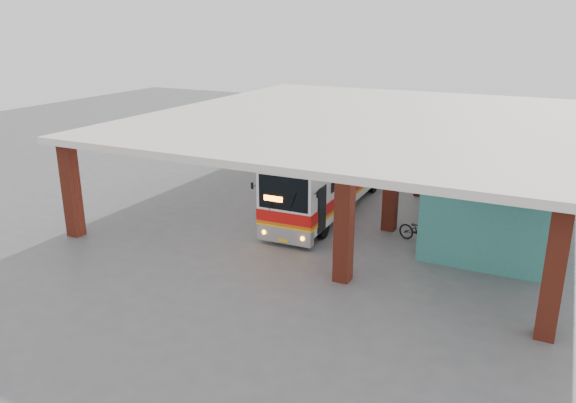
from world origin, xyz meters
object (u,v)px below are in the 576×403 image
(motorcycle, at_px, (421,231))
(pedestrian, at_px, (341,250))
(coach_bus, at_px, (333,175))
(red_chair, at_px, (441,208))

(motorcycle, height_order, pedestrian, pedestrian)
(coach_bus, xyz_separation_m, pedestrian, (3.24, -7.20, -0.81))
(coach_bus, bearing_deg, red_chair, 10.62)
(motorcycle, distance_m, red_chair, 3.96)
(coach_bus, xyz_separation_m, motorcycle, (5.26, -2.81, -1.21))
(motorcycle, bearing_deg, pedestrian, 170.63)
(red_chair, bearing_deg, pedestrian, -124.70)
(motorcycle, xyz_separation_m, red_chair, (0.09, 3.96, -0.14))
(coach_bus, bearing_deg, motorcycle, -29.63)
(coach_bus, height_order, red_chair, coach_bus)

